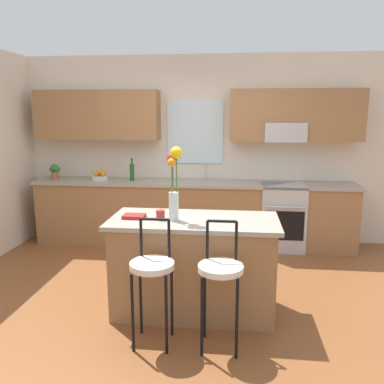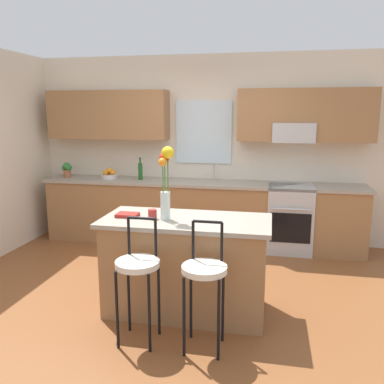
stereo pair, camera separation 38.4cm
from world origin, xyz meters
name	(u,v)px [view 2 (the right image)]	position (x,y,z in m)	size (l,w,h in m)	color
ground_plane	(171,294)	(0.00, 0.00, 0.00)	(14.00, 14.00, 0.00)	brown
back_wall_assembly	(205,138)	(0.02, 1.98, 1.51)	(5.60, 0.50, 2.70)	beige
counter_run	(200,213)	(0.00, 1.70, 0.47)	(4.56, 0.64, 0.92)	#996B42
sink_faucet	(214,171)	(0.18, 1.84, 1.06)	(0.02, 0.13, 0.23)	#B7BABC
oven_range	(290,218)	(1.26, 1.68, 0.46)	(0.60, 0.64, 0.92)	#B7BABC
kitchen_island	(186,265)	(0.23, -0.31, 0.46)	(1.57, 0.74, 0.92)	#996B42
bar_stool_near	(138,269)	(-0.05, -0.89, 0.64)	(0.36, 0.36, 1.04)	black
bar_stool_middle	(204,274)	(0.50, -0.89, 0.64)	(0.36, 0.36, 1.04)	black
flower_vase	(166,178)	(0.05, -0.37, 1.30)	(0.14, 0.17, 0.67)	silver
mug_ceramic	(152,214)	(-0.07, -0.37, 0.97)	(0.08, 0.08, 0.09)	#A52D28
cookbook	(127,215)	(-0.33, -0.34, 0.94)	(0.20, 0.15, 0.03)	maroon
fruit_bowl_oranges	(109,175)	(-1.37, 1.70, 0.98)	(0.24, 0.24, 0.16)	silver
bottle_olive_oil	(140,171)	(-0.89, 1.70, 1.05)	(0.06, 0.06, 0.32)	#1E5923
potted_plant_small	(67,169)	(-2.05, 1.70, 1.05)	(0.17, 0.11, 0.22)	#9E5B3D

